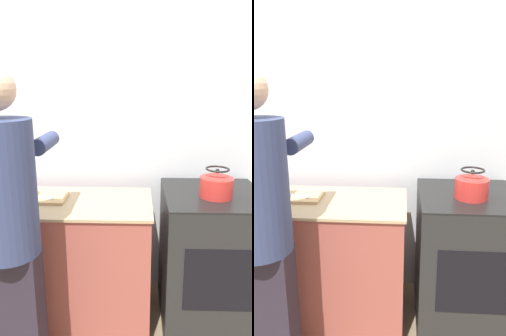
% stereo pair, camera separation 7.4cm
% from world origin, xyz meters
% --- Properties ---
extents(wall_back, '(8.00, 0.05, 2.60)m').
position_xyz_m(wall_back, '(0.00, 0.74, 1.30)').
color(wall_back, silver).
rests_on(wall_back, ground_plane).
extents(counter, '(1.82, 0.59, 0.89)m').
position_xyz_m(counter, '(-0.37, 0.28, 0.44)').
color(counter, '#9E4C42').
rests_on(counter, ground_plane).
extents(oven, '(0.65, 0.68, 0.94)m').
position_xyz_m(oven, '(0.95, 0.34, 0.47)').
color(oven, black).
rests_on(oven, ground_plane).
extents(person, '(0.35, 0.59, 1.71)m').
position_xyz_m(person, '(-0.20, -0.22, 0.93)').
color(person, '#29222E').
rests_on(person, ground_plane).
extents(cutting_board, '(0.32, 0.21, 0.02)m').
position_xyz_m(cutting_board, '(-0.18, 0.31, 0.90)').
color(cutting_board, tan).
rests_on(cutting_board, counter).
extents(knife, '(0.26, 0.08, 0.01)m').
position_xyz_m(knife, '(-0.23, 0.31, 0.91)').
color(knife, silver).
rests_on(knife, cutting_board).
extents(kettle, '(0.21, 0.21, 0.19)m').
position_xyz_m(kettle, '(0.94, 0.27, 1.01)').
color(kettle, red).
rests_on(kettle, oven).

